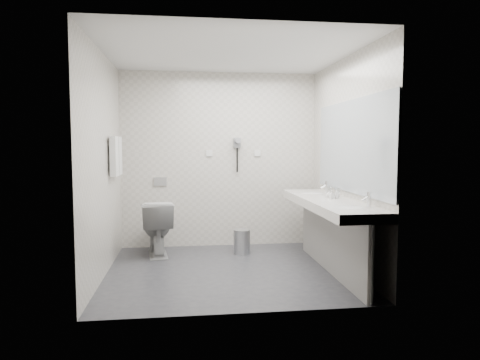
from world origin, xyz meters
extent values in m
plane|color=#2C2C31|center=(0.00, 0.00, 0.00)|extent=(2.80, 2.80, 0.00)
plane|color=silver|center=(0.00, 0.00, 2.50)|extent=(2.80, 2.80, 0.00)
plane|color=beige|center=(0.00, 1.30, 1.25)|extent=(2.80, 0.00, 2.80)
plane|color=beige|center=(0.00, -1.30, 1.25)|extent=(2.80, 0.00, 2.80)
plane|color=beige|center=(-1.40, 0.00, 1.25)|extent=(0.00, 2.60, 2.60)
plane|color=beige|center=(1.40, 0.00, 1.25)|extent=(0.00, 2.60, 2.60)
cube|color=silver|center=(1.12, -0.20, 0.80)|extent=(0.55, 2.20, 0.10)
cube|color=gray|center=(1.15, -0.20, 0.38)|extent=(0.03, 2.15, 0.75)
cylinder|color=silver|center=(1.18, -1.24, 0.38)|extent=(0.06, 0.06, 0.75)
cylinder|color=silver|center=(1.18, 0.84, 0.38)|extent=(0.06, 0.06, 0.75)
cube|color=#B2BCC6|center=(1.39, -0.20, 1.45)|extent=(0.02, 2.20, 1.05)
ellipsoid|color=silver|center=(1.12, -0.85, 0.83)|extent=(0.40, 0.31, 0.05)
ellipsoid|color=silver|center=(1.12, 0.45, 0.83)|extent=(0.40, 0.31, 0.05)
cylinder|color=silver|center=(1.32, -0.85, 0.92)|extent=(0.04, 0.04, 0.15)
cylinder|color=silver|center=(1.32, 0.45, 0.92)|extent=(0.04, 0.04, 0.15)
imported|color=white|center=(1.17, -0.18, 0.90)|extent=(0.05, 0.05, 0.10)
imported|color=white|center=(1.19, -0.03, 0.89)|extent=(0.08, 0.08, 0.08)
imported|color=white|center=(1.23, -0.17, 0.90)|extent=(0.04, 0.04, 0.11)
cylinder|color=silver|center=(1.29, -0.02, 0.91)|extent=(0.08, 0.08, 0.11)
cylinder|color=silver|center=(1.27, 0.20, 0.90)|extent=(0.07, 0.07, 0.10)
imported|color=silver|center=(-0.88, 0.86, 0.37)|extent=(0.50, 0.77, 0.74)
cube|color=#B2B5BA|center=(-0.85, 1.29, 0.95)|extent=(0.18, 0.02, 0.12)
cylinder|color=#B2B5BA|center=(0.25, 0.76, 0.16)|extent=(0.25, 0.25, 0.32)
cylinder|color=#B2B5BA|center=(0.25, 0.76, 0.32)|extent=(0.23, 0.23, 0.02)
cylinder|color=silver|center=(-1.35, 0.55, 1.55)|extent=(0.02, 0.62, 0.02)
cube|color=silver|center=(-1.34, 0.41, 1.33)|extent=(0.07, 0.24, 0.48)
cube|color=silver|center=(-1.34, 0.69, 1.33)|extent=(0.07, 0.24, 0.48)
cube|color=gray|center=(0.25, 1.27, 1.50)|extent=(0.10, 0.04, 0.14)
cylinder|color=gray|center=(0.25, 1.20, 1.53)|extent=(0.08, 0.14, 0.08)
cylinder|color=black|center=(0.25, 1.26, 1.25)|extent=(0.02, 0.02, 0.35)
cube|color=silver|center=(-0.15, 1.29, 1.35)|extent=(0.09, 0.02, 0.09)
cube|color=silver|center=(0.55, 1.29, 1.35)|extent=(0.09, 0.02, 0.09)
camera|label=1|loc=(-0.49, -4.92, 1.46)|focal=32.30mm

